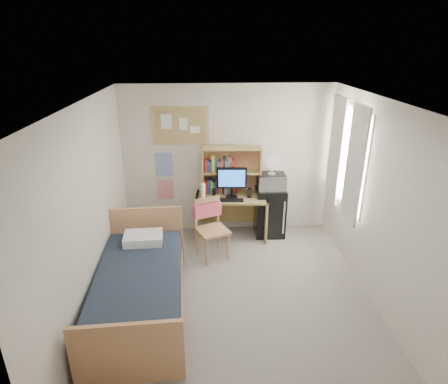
{
  "coord_description": "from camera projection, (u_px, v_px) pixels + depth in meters",
  "views": [
    {
      "loc": [
        -0.4,
        -4.12,
        3.23
      ],
      "look_at": [
        -0.11,
        1.2,
        1.07
      ],
      "focal_mm": 30.0,
      "sensor_mm": 36.0,
      "label": 1
    }
  ],
  "objects": [
    {
      "name": "floor",
      "position": [
        237.0,
        299.0,
        5.05
      ],
      "size": [
        3.6,
        4.2,
        0.02
      ],
      "primitive_type": "cube",
      "color": "gray",
      "rests_on": "ground"
    },
    {
      "name": "wall_right",
      "position": [
        382.0,
        208.0,
        4.65
      ],
      "size": [
        0.04,
        4.2,
        2.6
      ],
      "primitive_type": "cube",
      "color": "silver",
      "rests_on": "floor"
    },
    {
      "name": "water_bottle",
      "position": [
        203.0,
        191.0,
        6.27
      ],
      "size": [
        0.08,
        0.08,
        0.26
      ],
      "primitive_type": "cylinder",
      "rotation": [
        0.0,
        0.0,
        -0.06
      ],
      "color": "white",
      "rests_on": "desk"
    },
    {
      "name": "hutch",
      "position": [
        232.0,
        170.0,
        6.39
      ],
      "size": [
        1.02,
        0.32,
        0.82
      ],
      "primitive_type": "cube",
      "rotation": [
        0.0,
        0.0,
        -0.06
      ],
      "color": "tan",
      "rests_on": "desk"
    },
    {
      "name": "wall_front",
      "position": [
        265.0,
        338.0,
        2.62
      ],
      "size": [
        3.6,
        0.04,
        2.6
      ],
      "primitive_type": "cube",
      "color": "silver",
      "rests_on": "floor"
    },
    {
      "name": "speaker_right",
      "position": [
        249.0,
        193.0,
        6.32
      ],
      "size": [
        0.07,
        0.07,
        0.17
      ],
      "primitive_type": "cube",
      "rotation": [
        0.0,
        0.0,
        -0.06
      ],
      "color": "black",
      "rests_on": "desk"
    },
    {
      "name": "desk_chair",
      "position": [
        213.0,
        230.0,
        5.83
      ],
      "size": [
        0.65,
        0.65,
        0.98
      ],
      "primitive_type": "cube",
      "rotation": [
        0.0,
        0.0,
        0.41
      ],
      "color": "tan",
      "rests_on": "floor"
    },
    {
      "name": "hoodie",
      "position": [
        207.0,
        210.0,
        5.9
      ],
      "size": [
        0.46,
        0.3,
        0.21
      ],
      "primitive_type": "cube",
      "rotation": [
        0.0,
        0.0,
        0.41
      ],
      "color": "#F45C78",
      "rests_on": "desk_chair"
    },
    {
      "name": "poster_wave",
      "position": [
        164.0,
        164.0,
        6.46
      ],
      "size": [
        0.3,
        0.01,
        0.42
      ],
      "primitive_type": "cube",
      "color": "#2949A5",
      "rests_on": "wall_back"
    },
    {
      "name": "wall_back",
      "position": [
        227.0,
        160.0,
        6.5
      ],
      "size": [
        3.6,
        0.04,
        2.6
      ],
      "primitive_type": "cube",
      "color": "silver",
      "rests_on": "floor"
    },
    {
      "name": "bed",
      "position": [
        140.0,
        292.0,
        4.71
      ],
      "size": [
        1.18,
        2.19,
        0.59
      ],
      "primitive_type": "cube",
      "rotation": [
        0.0,
        0.0,
        0.05
      ],
      "color": "#1C2432",
      "rests_on": "floor"
    },
    {
      "name": "pillow",
      "position": [
        143.0,
        238.0,
        5.27
      ],
      "size": [
        0.55,
        0.4,
        0.13
      ],
      "primitive_type": "cube",
      "rotation": [
        0.0,
        0.0,
        0.05
      ],
      "color": "white",
      "rests_on": "bed"
    },
    {
      "name": "curtain_left",
      "position": [
        355.0,
        165.0,
        5.27
      ],
      "size": [
        0.04,
        0.55,
        1.7
      ],
      "primitive_type": "cube",
      "color": "silver",
      "rests_on": "wall_right"
    },
    {
      "name": "poster_japan",
      "position": [
        165.0,
        190.0,
        6.63
      ],
      "size": [
        0.28,
        0.01,
        0.36
      ],
      "primitive_type": "cube",
      "color": "red",
      "rests_on": "wall_back"
    },
    {
      "name": "speaker_left",
      "position": [
        214.0,
        193.0,
        6.33
      ],
      "size": [
        0.07,
        0.07,
        0.16
      ],
      "primitive_type": "cube",
      "rotation": [
        0.0,
        0.0,
        -0.06
      ],
      "color": "black",
      "rests_on": "desk"
    },
    {
      "name": "curtain_right",
      "position": [
        336.0,
        150.0,
        6.02
      ],
      "size": [
        0.04,
        0.55,
        1.7
      ],
      "primitive_type": "cube",
      "color": "silver",
      "rests_on": "wall_right"
    },
    {
      "name": "bulletin_board",
      "position": [
        181.0,
        126.0,
        6.22
      ],
      "size": [
        0.94,
        0.03,
        0.64
      ],
      "primitive_type": "cube",
      "color": "tan",
      "rests_on": "wall_back"
    },
    {
      "name": "ceiling",
      "position": [
        240.0,
        103.0,
        4.07
      ],
      "size": [
        3.6,
        4.2,
        0.02
      ],
      "primitive_type": "cube",
      "color": "white",
      "rests_on": "wall_back"
    },
    {
      "name": "wall_left",
      "position": [
        88.0,
        215.0,
        4.47
      ],
      "size": [
        0.04,
        4.2,
        2.6
      ],
      "primitive_type": "cube",
      "color": "silver",
      "rests_on": "floor"
    },
    {
      "name": "mini_fridge",
      "position": [
        270.0,
        211.0,
        6.61
      ],
      "size": [
        0.52,
        0.52,
        0.87
      ],
      "primitive_type": "cube",
      "rotation": [
        0.0,
        0.0,
        -0.01
      ],
      "color": "black",
      "rests_on": "floor"
    },
    {
      "name": "window_unit",
      "position": [
        347.0,
        157.0,
        5.65
      ],
      "size": [
        0.1,
        1.4,
        1.7
      ],
      "primitive_type": "cube",
      "color": "white",
      "rests_on": "wall_right"
    },
    {
      "name": "keyboard",
      "position": [
        232.0,
        200.0,
        6.22
      ],
      "size": [
        0.4,
        0.15,
        0.02
      ],
      "primitive_type": "cube",
      "rotation": [
        0.0,
        0.0,
        -0.06
      ],
      "color": "black",
      "rests_on": "desk"
    },
    {
      "name": "monitor",
      "position": [
        232.0,
        183.0,
        6.25
      ],
      "size": [
        0.51,
        0.07,
        0.54
      ],
      "primitive_type": "cube",
      "rotation": [
        0.0,
        0.0,
        -0.06
      ],
      "color": "black",
      "rests_on": "desk"
    },
    {
      "name": "microwave",
      "position": [
        271.0,
        181.0,
        6.38
      ],
      "size": [
        0.47,
        0.36,
        0.27
      ],
      "primitive_type": "cube",
      "rotation": [
        0.0,
        0.0,
        -0.01
      ],
      "color": "silver",
      "rests_on": "mini_fridge"
    },
    {
      "name": "desk_fan",
      "position": [
        272.0,
        165.0,
        6.27
      ],
      "size": [
        0.25,
        0.25,
        0.31
      ],
      "primitive_type": "cylinder",
      "rotation": [
        0.0,
        0.0,
        -0.01
      ],
      "color": "white",
      "rests_on": "microwave"
    },
    {
      "name": "desk",
      "position": [
        231.0,
        216.0,
        6.55
      ],
      "size": [
        1.25,
        0.68,
        0.76
      ],
      "primitive_type": "cube",
      "rotation": [
        0.0,
        0.0,
        -0.06
      ],
      "color": "tan",
      "rests_on": "floor"
    }
  ]
}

